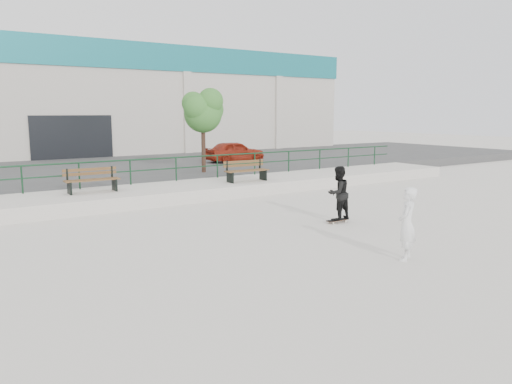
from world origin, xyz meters
TOP-DOWN VIEW (x-y plane):
  - ground at (0.00, 0.00)m, footprint 120.00×120.00m
  - ledge at (0.00, 9.50)m, footprint 30.00×3.00m
  - parking_strip at (0.00, 18.00)m, footprint 60.00×14.00m
  - railing at (-0.00, 10.80)m, footprint 28.00×0.06m
  - commercial_building at (-0.00, 31.99)m, footprint 44.20×16.33m
  - bench_left at (-2.83, 9.77)m, footprint 1.95×0.62m
  - bench_right at (3.43, 9.10)m, footprint 1.95×0.65m
  - tree at (3.48, 12.97)m, footprint 2.26×2.01m
  - red_car at (7.40, 16.55)m, footprint 3.59×1.46m
  - skateboard at (2.68, 2.66)m, footprint 0.78×0.22m
  - standing_skater at (2.68, 2.66)m, footprint 0.86×0.69m
  - seated_skater at (1.25, -1.17)m, footprint 0.75×0.68m

SIDE VIEW (x-z plane):
  - ground at x=0.00m, z-range 0.00..0.00m
  - skateboard at x=2.68m, z-range 0.03..0.12m
  - ledge at x=0.00m, z-range 0.00..0.50m
  - parking_strip at x=0.00m, z-range 0.00..0.50m
  - seated_skater at x=1.25m, z-range 0.00..1.71m
  - standing_skater at x=2.68m, z-range 0.09..1.76m
  - bench_right at x=3.43m, z-range 0.50..1.38m
  - bench_left at x=-2.83m, z-range 0.50..1.39m
  - red_car at x=7.40m, z-range 0.50..1.72m
  - railing at x=0.00m, z-range 0.73..1.76m
  - tree at x=3.48m, z-range 1.50..5.53m
  - commercial_building at x=0.00m, z-range 0.58..8.58m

